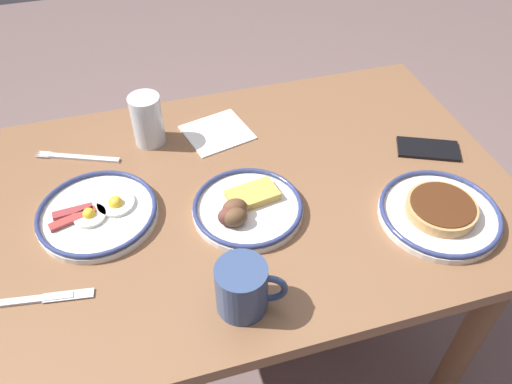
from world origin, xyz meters
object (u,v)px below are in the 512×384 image
(plate_far_companion, at_px, (246,208))
(fork_near, at_px, (77,157))
(plate_center_pancakes, at_px, (440,212))
(paper_napkin, at_px, (217,132))
(plate_near_main, at_px, (98,213))
(coffee_mug, at_px, (243,287))
(butter_knife, at_px, (32,300))
(drinking_glass, at_px, (148,122))
(cell_phone, at_px, (428,149))

(plate_far_companion, xyz_separation_m, fork_near, (0.33, -0.28, -0.01))
(plate_center_pancakes, distance_m, paper_napkin, 0.56)
(plate_near_main, height_order, coffee_mug, coffee_mug)
(fork_near, height_order, butter_knife, same)
(drinking_glass, xyz_separation_m, butter_knife, (0.27, 0.40, -0.05))
(coffee_mug, relative_size, paper_napkin, 0.83)
(cell_phone, relative_size, butter_knife, 0.66)
(coffee_mug, xyz_separation_m, cell_phone, (-0.54, -0.29, -0.05))
(plate_near_main, bearing_deg, butter_knife, 53.80)
(plate_near_main, xyz_separation_m, plate_center_pancakes, (-0.68, 0.20, 0.00))
(coffee_mug, bearing_deg, paper_napkin, -97.73)
(plate_far_companion, height_order, fork_near, plate_far_companion)
(plate_center_pancakes, relative_size, plate_far_companion, 1.08)
(plate_far_companion, distance_m, fork_near, 0.44)
(plate_center_pancakes, height_order, fork_near, plate_center_pancakes)
(coffee_mug, xyz_separation_m, fork_near, (0.27, -0.50, -0.05))
(plate_far_companion, xyz_separation_m, coffee_mug, (0.06, 0.21, 0.04))
(drinking_glass, distance_m, paper_napkin, 0.17)
(butter_knife, bearing_deg, plate_near_main, -126.20)
(paper_napkin, distance_m, butter_knife, 0.58)
(plate_far_companion, height_order, paper_napkin, plate_far_companion)
(coffee_mug, height_order, cell_phone, coffee_mug)
(paper_napkin, bearing_deg, cell_phone, 156.27)
(plate_near_main, bearing_deg, drinking_glass, -121.88)
(plate_near_main, height_order, paper_napkin, plate_near_main)
(plate_near_main, xyz_separation_m, cell_phone, (-0.77, -0.00, -0.01))
(plate_near_main, xyz_separation_m, coffee_mug, (-0.23, 0.29, 0.04))
(paper_napkin, distance_m, fork_near, 0.34)
(plate_near_main, relative_size, plate_far_companion, 1.07)
(plate_center_pancakes, distance_m, plate_far_companion, 0.40)
(plate_far_companion, height_order, cell_phone, plate_far_companion)
(cell_phone, bearing_deg, coffee_mug, 52.56)
(coffee_mug, bearing_deg, drinking_glass, -79.54)
(butter_knife, bearing_deg, fork_near, -103.69)
(coffee_mug, xyz_separation_m, butter_knife, (0.36, -0.11, -0.05))
(plate_center_pancakes, xyz_separation_m, plate_far_companion, (0.38, -0.12, 0.00))
(plate_center_pancakes, distance_m, coffee_mug, 0.46)
(plate_far_companion, bearing_deg, fork_near, -40.30)
(plate_center_pancakes, relative_size, cell_phone, 1.74)
(plate_near_main, distance_m, cell_phone, 0.77)
(drinking_glass, bearing_deg, butter_knife, 56.17)
(plate_near_main, height_order, butter_knife, plate_near_main)
(plate_far_companion, relative_size, drinking_glass, 1.85)
(fork_near, relative_size, butter_knife, 0.88)
(plate_center_pancakes, distance_m, butter_knife, 0.81)
(cell_phone, bearing_deg, plate_far_companion, 33.32)
(fork_near, bearing_deg, coffee_mug, 118.51)
(cell_phone, bearing_deg, plate_center_pancakes, 89.58)
(fork_near, bearing_deg, drinking_glass, -174.32)
(drinking_glass, bearing_deg, cell_phone, 160.64)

